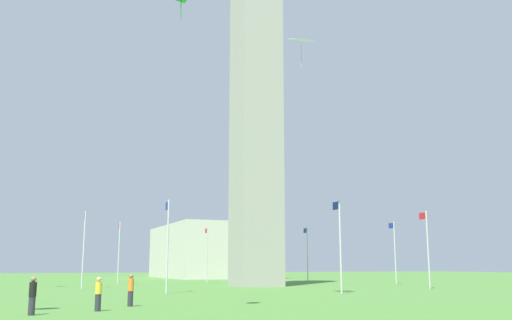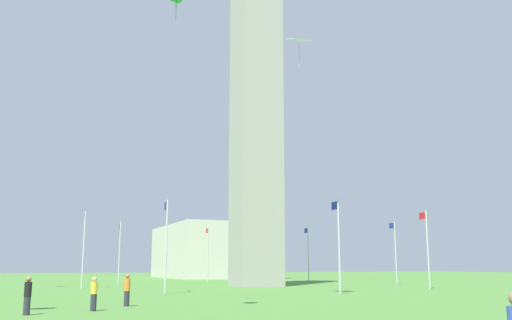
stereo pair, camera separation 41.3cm
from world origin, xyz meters
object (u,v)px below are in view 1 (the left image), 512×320
Objects in this scene: obelisk_monument at (256,92)px; kite_white_diamond at (301,41)px; flagpole_e at (84,245)px; person_yellow_shirt at (98,294)px; flagpole_s at (340,241)px; flagpole_nw at (307,251)px; flagpole_se at (168,241)px; flagpole_w at (395,249)px; flagpole_n at (207,251)px; person_black_shirt at (32,296)px; flagpole_sw at (427,245)px; person_orange_shirt at (131,290)px; distant_building at (209,252)px; flagpole_ne at (119,249)px.

obelisk_monument is 17.69× the size of kite_white_diamond.
person_yellow_shirt is at bearing 176.37° from flagpole_e.
flagpole_s is 1.00× the size of flagpole_nw.
person_yellow_shirt is at bearing 156.36° from flagpole_se.
obelisk_monument is at bearing 7.92° from person_yellow_shirt.
flagpole_se is at bearing 135.00° from flagpole_nw.
flagpole_s is 4.57× the size of person_yellow_shirt.
person_yellow_shirt is (-28.86, 37.70, -3.27)m from flagpole_w.
flagpole_n is 42.94m from kite_white_diamond.
flagpole_s is at bearing -135.00° from flagpole_e.
person_black_shirt reaches higher than person_yellow_shirt.
person_orange_shirt is (-13.45, 30.44, -3.23)m from flagpole_sw.
person_black_shirt is (-42.83, 35.42, -3.24)m from flagpole_nw.
flagpole_s is at bearing -51.41° from kite_white_diamond.
flagpole_sw is at bearing -90.00° from flagpole_se.
flagpole_w is at bearing -22.50° from flagpole_sw.
obelisk_monument is 26.71× the size of person_yellow_shirt.
flagpole_e is 25.36m from flagpole_s.
flagpole_nw is (12.75, -12.68, -17.51)m from obelisk_monument.
flagpole_s is 13.73m from flagpole_sw.
kite_white_diamond is 0.09× the size of distant_building.
flagpole_nw is (25.36, -25.36, 0.00)m from flagpole_se.
flagpole_se is at bearing 37.89° from kite_white_diamond.
flagpole_n is 1.00× the size of flagpole_se.
flagpole_se and flagpole_s have the same top height.
flagpole_w is 1.00× the size of flagpole_nw.
flagpole_e is at bearing 38.76° from person_yellow_shirt.
person_black_shirt is at bearing 166.78° from flagpole_ne.
person_yellow_shirt is at bearing 170.32° from flagpole_ne.
kite_white_diamond reaches higher than flagpole_s.
flagpole_se is 33.14m from flagpole_w.
flagpole_n is 53.29m from person_black_shirt.
flagpole_ne reaches higher than person_yellow_shirt.
flagpole_e is at bearing 157.50° from flagpole_ne.
flagpole_e is 1.00× the size of flagpole_s.
flagpole_se is (-30.61, 12.68, 0.00)m from flagpole_n.
obelisk_monument is at bearing 45.15° from flagpole_sw.
kite_white_diamond is (-4.23, 5.30, 14.42)m from flagpole_s.
flagpole_nw reaches higher than person_black_shirt.
obelisk_monument is 25.02m from flagpole_s.
person_yellow_shirt is 3.38m from person_orange_shirt.
obelisk_monument is 25.06m from flagpole_e.
flagpole_nw is 3.03× the size of kite_white_diamond.
flagpole_se is (-25.36, 0.00, 0.00)m from flagpole_ne.
person_orange_shirt is 1.02× the size of person_black_shirt.
flagpole_ne is at bearing 11.96° from kite_white_diamond.
person_yellow_shirt is at bearing 157.10° from flagpole_n.
kite_white_diamond is (7.99, -17.44, 17.66)m from person_black_shirt.
flagpole_w is at bearing -90.00° from flagpole_e.
flagpole_se is 17.96m from person_yellow_shirt.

